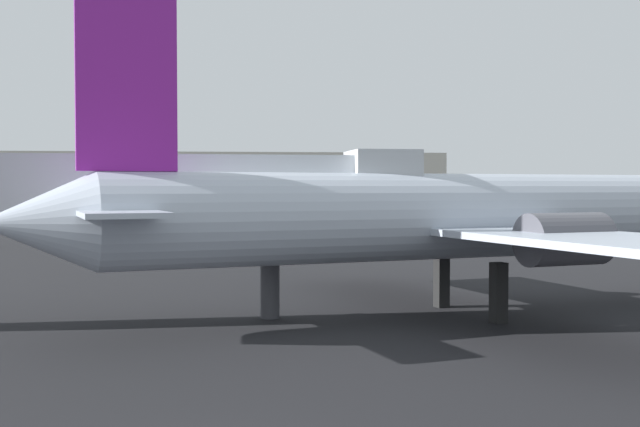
# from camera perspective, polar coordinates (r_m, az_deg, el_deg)

# --- Properties ---
(airplane_at_gate) EXTENTS (36.42, 23.19, 10.82)m
(airplane_at_gate) POSITION_cam_1_polar(r_m,az_deg,el_deg) (30.16, 12.70, -0.17)
(airplane_at_gate) COLOR #B2BCCC
(airplane_at_gate) RESTS_ON ground_plane
(jet_bridge) EXTENTS (23.56, 3.39, 6.16)m
(jet_bridge) POSITION_cam_1_polar(r_m,az_deg,el_deg) (28.26, -14.57, 1.60)
(jet_bridge) COLOR #B2B7BC
(jet_bridge) RESTS_ON ground_plane
(terminal_building) EXTENTS (84.18, 22.27, 11.14)m
(terminal_building) POSITION_cam_1_polar(r_m,az_deg,el_deg) (151.29, -7.43, 2.24)
(terminal_building) COLOR beige
(terminal_building) RESTS_ON ground_plane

